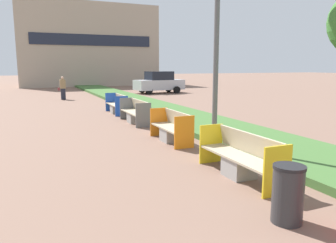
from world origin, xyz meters
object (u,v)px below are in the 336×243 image
bench_yellow_frame (241,159)px  parked_car_distant (159,82)px  bench_blue_frame (117,106)px  pedestrian_walking (63,88)px  bench_orange_frame (172,130)px  bench_grey_frame (136,114)px  litter_bin (288,194)px  street_lamp_post (217,4)px

bench_yellow_frame → parked_car_distant: size_ratio=0.54×
bench_yellow_frame → bench_blue_frame: 10.26m
bench_yellow_frame → pedestrian_walking: bearing=95.5°
bench_blue_frame → pedestrian_walking: 8.24m
bench_blue_frame → pedestrian_walking: size_ratio=1.26×
bench_orange_frame → pedestrian_walking: 14.82m
bench_yellow_frame → bench_blue_frame: bearing=90.0°
bench_yellow_frame → bench_grey_frame: (-0.00, 7.28, -0.00)m
bench_orange_frame → litter_bin: bench_orange_frame is taller
bench_orange_frame → street_lamp_post: street_lamp_post is taller
bench_grey_frame → parked_car_distant: bearing=64.4°
bench_orange_frame → bench_grey_frame: size_ratio=0.86×
bench_yellow_frame → litter_bin: bench_yellow_frame is taller
bench_blue_frame → bench_grey_frame: bearing=-89.9°
bench_blue_frame → street_lamp_post: bearing=-85.7°
street_lamp_post → litter_bin: bearing=-106.4°
bench_grey_frame → street_lamp_post: street_lamp_post is taller
bench_grey_frame → parked_car_distant: 14.92m
bench_grey_frame → litter_bin: bench_grey_frame is taller
bench_orange_frame → bench_grey_frame: same height
bench_yellow_frame → parked_car_distant: (6.44, 20.72, 0.54)m
bench_blue_frame → pedestrian_walking: bearing=102.3°
litter_bin → pedestrian_walking: (-1.17, 20.30, 0.36)m
pedestrian_walking → parked_car_distant: (8.19, 2.42, 0.11)m
bench_blue_frame → parked_car_distant: 12.30m
street_lamp_post → bench_yellow_frame: bearing=-106.3°
bench_yellow_frame → street_lamp_post: 4.14m
bench_grey_frame → bench_blue_frame: size_ratio=1.13×
street_lamp_post → parked_car_distant: (5.83, 18.65, -2.99)m
bench_yellow_frame → litter_bin: 2.08m
pedestrian_walking → parked_car_distant: size_ratio=0.37×
bench_blue_frame → street_lamp_post: size_ratio=0.29×
pedestrian_walking → bench_orange_frame: bearing=-83.2°
bench_blue_frame → pedestrian_walking: pedestrian_walking is taller
bench_grey_frame → street_lamp_post: 6.31m
bench_orange_frame → litter_bin: bearing=-96.0°
bench_yellow_frame → street_lamp_post: (0.61, 2.08, 3.53)m
pedestrian_walking → parked_car_distant: parked_car_distant is taller
street_lamp_post → bench_grey_frame: bearing=96.7°
pedestrian_walking → parked_car_distant: bearing=16.5°
bench_orange_frame → bench_blue_frame: (0.00, 6.67, 0.00)m
pedestrian_walking → bench_grey_frame: bearing=-81.0°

